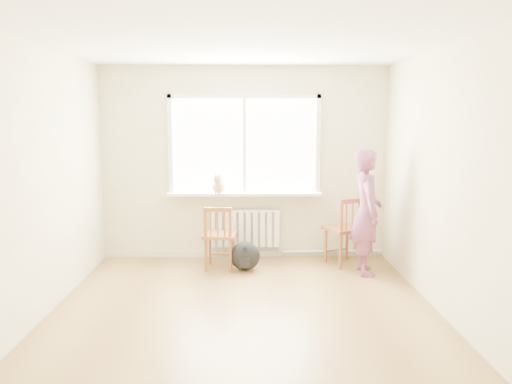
{
  "coord_description": "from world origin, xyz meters",
  "views": [
    {
      "loc": [
        0.03,
        -4.76,
        1.97
      ],
      "look_at": [
        0.14,
        1.2,
        1.09
      ],
      "focal_mm": 35.0,
      "sensor_mm": 36.0,
      "label": 1
    }
  ],
  "objects_px": {
    "chair_right": "(347,231)",
    "backpack": "(245,256)",
    "person": "(366,212)",
    "cat": "(219,184)",
    "chair_left": "(219,237)"
  },
  "relations": [
    {
      "from": "person",
      "to": "backpack",
      "type": "xyz_separation_m",
      "value": [
        -1.54,
        0.14,
        -0.61
      ]
    },
    {
      "from": "chair_right",
      "to": "person",
      "type": "bearing_deg",
      "value": 93.78
    },
    {
      "from": "chair_right",
      "to": "backpack",
      "type": "relative_size",
      "value": 2.43
    },
    {
      "from": "chair_right",
      "to": "person",
      "type": "height_order",
      "value": "person"
    },
    {
      "from": "chair_left",
      "to": "person",
      "type": "relative_size",
      "value": 0.53
    },
    {
      "from": "person",
      "to": "cat",
      "type": "height_order",
      "value": "person"
    },
    {
      "from": "person",
      "to": "cat",
      "type": "xyz_separation_m",
      "value": [
        -1.9,
        0.62,
        0.27
      ]
    },
    {
      "from": "chair_left",
      "to": "cat",
      "type": "relative_size",
      "value": 1.85
    },
    {
      "from": "chair_left",
      "to": "cat",
      "type": "bearing_deg",
      "value": -81.62
    },
    {
      "from": "chair_left",
      "to": "backpack",
      "type": "bearing_deg",
      "value": 176.24
    },
    {
      "from": "chair_left",
      "to": "person",
      "type": "height_order",
      "value": "person"
    },
    {
      "from": "person",
      "to": "backpack",
      "type": "bearing_deg",
      "value": 85.24
    },
    {
      "from": "chair_right",
      "to": "backpack",
      "type": "bearing_deg",
      "value": -15.64
    },
    {
      "from": "chair_left",
      "to": "chair_right",
      "type": "relative_size",
      "value": 0.91
    },
    {
      "from": "person",
      "to": "chair_left",
      "type": "bearing_deg",
      "value": 84.49
    }
  ]
}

